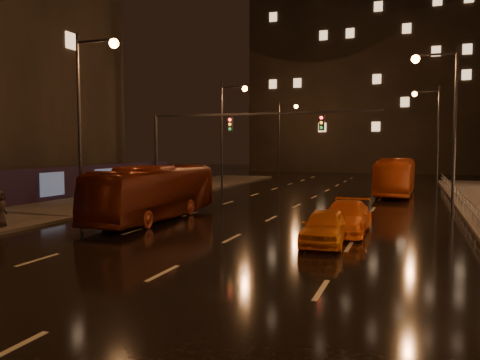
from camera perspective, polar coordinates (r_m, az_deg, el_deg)
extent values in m
plane|color=black|center=(29.89, 6.01, -3.60)|extent=(140.00, 140.00, 0.00)
cube|color=#38332D|center=(31.79, -20.81, -3.25)|extent=(7.00, 70.00, 0.15)
cube|color=black|center=(81.99, 18.24, 13.70)|extent=(44.00, 16.00, 36.00)
cylinder|color=black|center=(33.33, -10.17, 2.49)|extent=(0.22, 0.22, 6.20)
cube|color=black|center=(30.26, 2.39, 8.09)|extent=(15.20, 0.14, 0.14)
cube|color=black|center=(30.90, -1.17, 6.80)|extent=(0.32, 0.18, 0.95)
cube|color=black|center=(29.24, 9.92, 6.89)|extent=(0.32, 0.18, 0.95)
sphere|color=#FF1E19|center=(30.80, -1.25, 7.36)|extent=(0.18, 0.18, 0.18)
cylinder|color=#99999E|center=(52.90, 23.42, 0.12)|extent=(0.04, 0.04, 1.00)
cube|color=#99999E|center=(27.02, 26.38, -2.46)|extent=(0.05, 56.00, 0.05)
cube|color=#99999E|center=(27.07, 26.35, -3.31)|extent=(0.05, 56.00, 0.05)
imported|color=#5C1C0D|center=(26.05, -10.33, -1.50)|extent=(2.70, 10.65, 2.95)
imported|color=#A63910|center=(40.77, 18.45, 0.41)|extent=(2.95, 11.05, 3.05)
imported|color=orange|center=(19.47, 10.32, -5.63)|extent=(1.83, 4.25, 1.43)
imported|color=orange|center=(22.25, 12.81, -4.44)|extent=(2.07, 4.99, 1.44)
imported|color=black|center=(25.17, -27.22, -3.12)|extent=(0.84, 1.00, 1.75)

